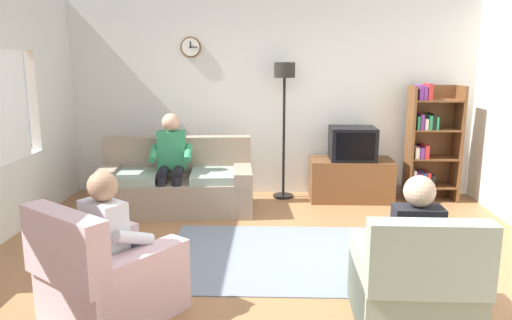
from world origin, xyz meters
The scene contains 13 objects.
ground_plane centered at (0.00, 0.00, 0.00)m, with size 12.00×12.00×0.00m, color #9E6B42.
back_wall_assembly centered at (0.00, 2.66, 1.35)m, with size 6.20×0.17×2.70m.
couch centered at (-1.19, 1.70, 0.31)m, with size 1.97×1.04×0.90m.
tv_stand centered at (1.10, 2.25, 0.28)m, with size 1.10×0.56×0.56m.
tv centered at (1.10, 2.23, 0.78)m, with size 0.60×0.49×0.44m.
bookshelf centered at (2.14, 2.32, 0.80)m, with size 0.68×0.36×1.58m.
floor_lamp centered at (0.18, 2.35, 1.45)m, with size 0.28×0.28×1.85m.
armchair_near_window centered at (-1.19, -0.93, 0.29)m, with size 1.16×1.18×0.90m.
armchair_near_bookshelf centered at (1.05, -0.99, 0.29)m, with size 0.81×0.89×0.90m.
area_rug centered at (0.10, 0.23, 0.01)m, with size 2.20×1.70×0.01m, color slate.
person_on_couch centered at (-1.22, 1.59, 0.70)m, with size 0.54×0.56×1.24m.
person_in_left_armchair centered at (-1.14, -0.85, 0.60)m, with size 0.62×0.64×1.12m.
person_in_right_armchair centered at (1.05, -0.90, 0.60)m, with size 0.52×0.54×1.12m.
Camera 1 is at (0.03, -4.31, 1.92)m, focal length 34.63 mm.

